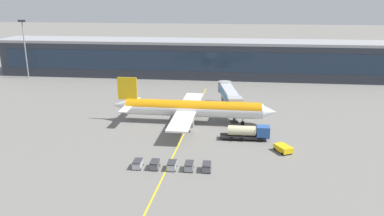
# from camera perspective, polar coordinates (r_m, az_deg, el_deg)

# --- Properties ---
(ground_plane) EXTENTS (700.00, 700.00, 0.00)m
(ground_plane) POSITION_cam_1_polar(r_m,az_deg,el_deg) (91.17, -0.24, -3.23)
(ground_plane) COLOR slate
(apron_lead_in_line) EXTENTS (2.94, 79.97, 0.01)m
(apron_lead_in_line) POSITION_cam_1_polar(r_m,az_deg,el_deg) (93.16, -0.68, -2.79)
(apron_lead_in_line) COLOR yellow
(apron_lead_in_line) RESTS_ON ground_plane
(terminal_building) EXTENTS (200.89, 17.79, 14.05)m
(terminal_building) POSITION_cam_1_polar(r_m,az_deg,el_deg) (150.06, 9.10, 7.19)
(terminal_building) COLOR #2D333D
(terminal_building) RESTS_ON ground_plane
(main_airliner) EXTENTS (41.20, 32.53, 11.22)m
(main_airliner) POSITION_cam_1_polar(r_m,az_deg,el_deg) (94.67, -0.01, -0.06)
(main_airliner) COLOR white
(main_airliner) RESTS_ON ground_plane
(jet_bridge) EXTENTS (7.14, 21.49, 6.49)m
(jet_bridge) POSITION_cam_1_polar(r_m,az_deg,el_deg) (104.72, 5.54, 2.06)
(jet_bridge) COLOR #B2B7BC
(jet_bridge) RESTS_ON ground_plane
(fuel_tanker) EXTENTS (10.85, 2.87, 3.25)m
(fuel_tanker) POSITION_cam_1_polar(r_m,az_deg,el_deg) (85.20, 8.37, -3.61)
(fuel_tanker) COLOR #232326
(fuel_tanker) RESTS_ON ground_plane
(pushback_tug) EXTENTS (3.88, 4.44, 1.40)m
(pushback_tug) POSITION_cam_1_polar(r_m,az_deg,el_deg) (80.30, 13.49, -5.87)
(pushback_tug) COLOR yellow
(pushback_tug) RESTS_ON ground_plane
(baggage_cart_0) EXTENTS (1.66, 2.67, 1.48)m
(baggage_cart_0) POSITION_cam_1_polar(r_m,az_deg,el_deg) (72.13, -8.11, -8.25)
(baggage_cart_0) COLOR #B2B7BC
(baggage_cart_0) RESTS_ON ground_plane
(baggage_cart_1) EXTENTS (1.66, 2.67, 1.48)m
(baggage_cart_1) POSITION_cam_1_polar(r_m,az_deg,el_deg) (71.46, -5.59, -8.40)
(baggage_cart_1) COLOR #595B60
(baggage_cart_1) RESTS_ON ground_plane
(baggage_cart_2) EXTENTS (1.66, 2.67, 1.48)m
(baggage_cart_2) POSITION_cam_1_polar(r_m,az_deg,el_deg) (70.93, -3.03, -8.54)
(baggage_cart_2) COLOR #B2B7BC
(baggage_cart_2) RESTS_ON ground_plane
(baggage_cart_3) EXTENTS (1.66, 2.67, 1.48)m
(baggage_cart_3) POSITION_cam_1_polar(r_m,az_deg,el_deg) (70.54, -0.43, -8.66)
(baggage_cart_3) COLOR gray
(baggage_cart_3) RESTS_ON ground_plane
(baggage_cart_4) EXTENTS (1.66, 2.67, 1.48)m
(baggage_cart_4) POSITION_cam_1_polar(r_m,az_deg,el_deg) (70.30, 2.20, -8.77)
(baggage_cart_4) COLOR #595B60
(baggage_cart_4) RESTS_ON ground_plane
(apron_light_mast_0) EXTENTS (2.80, 0.50, 22.03)m
(apron_light_mast_0) POSITION_cam_1_polar(r_m,az_deg,el_deg) (158.47, -23.70, 8.68)
(apron_light_mast_0) COLOR gray
(apron_light_mast_0) RESTS_ON ground_plane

